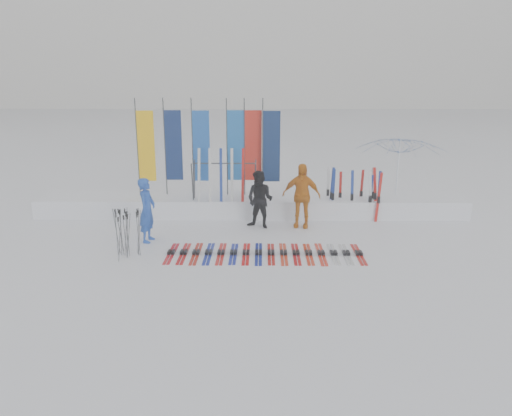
{
  "coord_description": "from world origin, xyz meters",
  "views": [
    {
      "loc": [
        0.36,
        -11.49,
        4.47
      ],
      "look_at": [
        0.2,
        1.6,
        1.0
      ],
      "focal_mm": 35.0,
      "sensor_mm": 36.0,
      "label": 1
    }
  ],
  "objects_px": {
    "person_yellow": "(301,196)",
    "ski_row": "(265,253)",
    "person_black": "(260,200)",
    "person_blue": "(147,210)",
    "tent_canopy": "(398,174)",
    "ski_rack": "(224,176)"
  },
  "relations": [
    {
      "from": "person_yellow",
      "to": "ski_row",
      "type": "relative_size",
      "value": 0.39
    },
    {
      "from": "person_black",
      "to": "ski_row",
      "type": "xyz_separation_m",
      "value": [
        0.13,
        -2.36,
        -0.84
      ]
    },
    {
      "from": "person_blue",
      "to": "tent_canopy",
      "type": "distance_m",
      "value": 8.33
    },
    {
      "from": "person_yellow",
      "to": "person_blue",
      "type": "bearing_deg",
      "value": -150.32
    },
    {
      "from": "person_blue",
      "to": "ski_rack",
      "type": "relative_size",
      "value": 0.88
    },
    {
      "from": "person_yellow",
      "to": "ski_row",
      "type": "xyz_separation_m",
      "value": [
        -1.12,
        -2.47,
        -0.94
      ]
    },
    {
      "from": "ski_rack",
      "to": "person_black",
      "type": "bearing_deg",
      "value": -45.02
    },
    {
      "from": "tent_canopy",
      "to": "person_blue",
      "type": "bearing_deg",
      "value": -157.85
    },
    {
      "from": "ski_rack",
      "to": "ski_row",
      "type": "bearing_deg",
      "value": -69.96
    },
    {
      "from": "tent_canopy",
      "to": "ski_rack",
      "type": "relative_size",
      "value": 1.43
    },
    {
      "from": "person_blue",
      "to": "tent_canopy",
      "type": "xyz_separation_m",
      "value": [
        7.7,
        3.14,
        0.41
      ]
    },
    {
      "from": "person_blue",
      "to": "ski_row",
      "type": "height_order",
      "value": "person_blue"
    },
    {
      "from": "person_black",
      "to": "ski_rack",
      "type": "distance_m",
      "value": 1.7
    },
    {
      "from": "ski_row",
      "to": "ski_rack",
      "type": "distance_m",
      "value": 3.97
    },
    {
      "from": "person_yellow",
      "to": "tent_canopy",
      "type": "bearing_deg",
      "value": 38.07
    },
    {
      "from": "person_yellow",
      "to": "tent_canopy",
      "type": "distance_m",
      "value": 3.77
    },
    {
      "from": "person_black",
      "to": "person_yellow",
      "type": "distance_m",
      "value": 1.26
    },
    {
      "from": "person_black",
      "to": "ski_rack",
      "type": "xyz_separation_m",
      "value": [
        -1.15,
        1.15,
        0.51
      ]
    },
    {
      "from": "person_black",
      "to": "tent_canopy",
      "type": "height_order",
      "value": "tent_canopy"
    },
    {
      "from": "person_black",
      "to": "tent_canopy",
      "type": "xyz_separation_m",
      "value": [
        4.6,
        1.8,
        0.44
      ]
    },
    {
      "from": "tent_canopy",
      "to": "ski_row",
      "type": "xyz_separation_m",
      "value": [
        -4.47,
        -4.16,
        -1.27
      ]
    },
    {
      "from": "person_black",
      "to": "ski_rack",
      "type": "relative_size",
      "value": 0.86
    }
  ]
}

